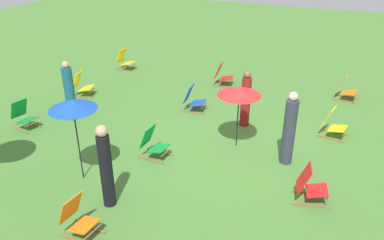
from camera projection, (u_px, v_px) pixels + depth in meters
name	position (u px, v px, depth m)	size (l,w,h in m)	color
ground_plane	(233.00, 144.00, 10.40)	(40.00, 40.00, 0.00)	#477A33
deckchair_0	(333.00, 124.00, 10.67)	(0.61, 0.84, 0.83)	olive
deckchair_2	(222.00, 75.00, 14.07)	(0.55, 0.80, 0.83)	olive
deckchair_3	(193.00, 99.00, 12.14)	(0.55, 0.80, 0.83)	olive
deckchair_4	(82.00, 85.00, 13.20)	(0.64, 0.85, 0.83)	olive
deckchair_5	(23.00, 115.00, 11.13)	(0.63, 0.85, 0.83)	olive
deckchair_7	(345.00, 89.00, 12.92)	(0.57, 0.82, 0.83)	olive
deckchair_8	(310.00, 186.00, 8.16)	(0.62, 0.84, 0.83)	olive
deckchair_9	(125.00, 60.00, 15.58)	(0.51, 0.78, 0.83)	olive
deckchair_10	(153.00, 143.00, 9.72)	(0.53, 0.79, 0.83)	olive
deckchair_11	(77.00, 218.00, 7.27)	(0.56, 0.81, 0.83)	olive
umbrella_0	(239.00, 92.00, 9.65)	(1.12, 1.12, 1.66)	black
umbrella_1	(72.00, 105.00, 8.21)	(1.04, 1.04, 1.98)	black
person_0	(70.00, 92.00, 11.40)	(0.38, 0.38, 1.81)	#195972
person_1	(289.00, 130.00, 9.24)	(0.43, 0.43, 1.88)	#333847
person_2	(106.00, 167.00, 7.80)	(0.34, 0.34, 1.87)	black
person_3	(246.00, 100.00, 11.05)	(0.33, 0.33, 1.67)	maroon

